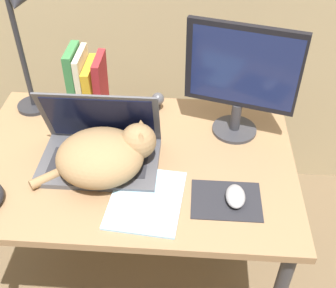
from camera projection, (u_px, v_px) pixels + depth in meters
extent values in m
cube|color=#93704C|center=(132.00, 160.00, 1.45)|extent=(1.11, 0.74, 0.03)
cylinder|color=#38383D|center=(38.00, 166.00, 1.96)|extent=(0.04, 0.04, 0.70)
cylinder|color=#38383D|center=(257.00, 177.00, 1.90)|extent=(0.04, 0.04, 0.70)
cube|color=#4C4C51|center=(100.00, 162.00, 1.41)|extent=(0.40, 0.25, 0.02)
cube|color=#28282D|center=(99.00, 162.00, 1.40)|extent=(0.32, 0.13, 0.00)
cube|color=#4C4C51|center=(100.00, 118.00, 1.39)|extent=(0.40, 0.09, 0.24)
cube|color=#0F1433|center=(100.00, 119.00, 1.39)|extent=(0.36, 0.08, 0.21)
ellipsoid|color=#99754C|center=(100.00, 157.00, 1.34)|extent=(0.31, 0.28, 0.15)
sphere|color=#99754C|center=(138.00, 141.00, 1.35)|extent=(0.12, 0.12, 0.12)
cone|color=#99754C|center=(141.00, 124.00, 1.35)|extent=(0.04, 0.04, 0.03)
cone|color=#99754C|center=(141.00, 137.00, 1.30)|extent=(0.04, 0.04, 0.03)
cylinder|color=#99754C|center=(51.00, 176.00, 1.35)|extent=(0.13, 0.12, 0.03)
cylinder|color=#333338|center=(234.00, 129.00, 1.55)|extent=(0.16, 0.16, 0.01)
cylinder|color=#333338|center=(236.00, 117.00, 1.52)|extent=(0.04, 0.04, 0.11)
cube|color=black|center=(242.00, 67.00, 1.38)|extent=(0.38, 0.12, 0.30)
cube|color=navy|center=(243.00, 69.00, 1.38)|extent=(0.34, 0.09, 0.26)
cube|color=#232328|center=(226.00, 200.00, 1.29)|extent=(0.22, 0.16, 0.00)
ellipsoid|color=#99999E|center=(235.00, 196.00, 1.28)|extent=(0.06, 0.10, 0.03)
cube|color=#387A42|center=(75.00, 80.00, 1.58)|extent=(0.03, 0.14, 0.26)
cube|color=beige|center=(83.00, 82.00, 1.59)|extent=(0.02, 0.16, 0.24)
cube|color=gold|center=(92.00, 87.00, 1.60)|extent=(0.04, 0.17, 0.20)
cube|color=maroon|center=(101.00, 84.00, 1.59)|extent=(0.03, 0.14, 0.23)
cylinder|color=#28282D|center=(34.00, 105.00, 1.67)|extent=(0.13, 0.13, 0.01)
cylinder|color=#28282D|center=(21.00, 54.00, 1.52)|extent=(0.02, 0.02, 0.44)
cube|color=#99C6E0|center=(146.00, 199.00, 1.29)|extent=(0.24, 0.28, 0.01)
cylinder|color=#232328|center=(158.00, 107.00, 1.65)|extent=(0.02, 0.02, 0.02)
sphere|color=#4C4C51|center=(158.00, 99.00, 1.63)|extent=(0.05, 0.05, 0.05)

